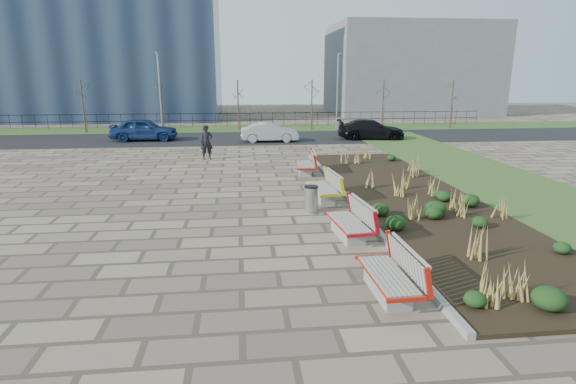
{
  "coord_description": "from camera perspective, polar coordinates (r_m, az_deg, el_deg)",
  "views": [
    {
      "loc": [
        0.05,
        -10.44,
        4.44
      ],
      "look_at": [
        1.5,
        3.0,
        0.9
      ],
      "focal_mm": 28.0,
      "sensor_mm": 36.0,
      "label": 1
    }
  ],
  "objects": [
    {
      "name": "car_blue",
      "position": [
        32.79,
        -17.84,
        7.58
      ],
      "size": [
        4.5,
        1.82,
        1.53
      ],
      "primitive_type": "imported",
      "rotation": [
        0.0,
        0.0,
        1.57
      ],
      "color": "navy",
      "rests_on": "road"
    },
    {
      "name": "grass_verge_near",
      "position": [
        19.44,
        28.34,
        -0.26
      ],
      "size": [
        5.0,
        38.0,
        0.04
      ],
      "primitive_type": "cube",
      "color": "#33511E",
      "rests_on": "ground"
    },
    {
      "name": "bench_d",
      "position": [
        20.7,
        2.15,
        3.69
      ],
      "size": [
        1.07,
        2.17,
        1.0
      ],
      "primitive_type": null,
      "rotation": [
        0.0,
        0.0,
        -0.08
      ],
      "color": "#A7180B",
      "rests_on": "ground"
    },
    {
      "name": "tree_e",
      "position": [
        38.9,
        11.95,
        10.82
      ],
      "size": [
        1.4,
        1.4,
        4.0
      ],
      "primitive_type": null,
      "color": "#4C3D2D",
      "rests_on": "grass_verge_far"
    },
    {
      "name": "ground",
      "position": [
        11.35,
        -5.98,
        -8.45
      ],
      "size": [
        120.0,
        120.0,
        0.0
      ],
      "primitive_type": "plane",
      "color": "#87735D",
      "rests_on": "ground"
    },
    {
      "name": "tree_c",
      "position": [
        37.02,
        -6.35,
        10.86
      ],
      "size": [
        1.4,
        1.4,
        4.0
      ],
      "primitive_type": null,
      "color": "#4C3D2D",
      "rests_on": "grass_verge_far"
    },
    {
      "name": "tree_f",
      "position": [
        41.15,
        20.06,
        10.46
      ],
      "size": [
        1.4,
        1.4,
        4.0
      ],
      "primitive_type": null,
      "color": "#4C3D2D",
      "rests_on": "grass_verge_far"
    },
    {
      "name": "pedestrian",
      "position": [
        24.61,
        -10.3,
        6.23
      ],
      "size": [
        0.74,
        0.55,
        1.85
      ],
      "primitive_type": "imported",
      "rotation": [
        0.0,
        0.0,
        0.17
      ],
      "color": "black",
      "rests_on": "ground"
    },
    {
      "name": "bench_b",
      "position": [
        12.68,
        7.63,
        -3.57
      ],
      "size": [
        1.1,
        2.18,
        1.0
      ],
      "primitive_type": null,
      "rotation": [
        0.0,
        0.0,
        0.1
      ],
      "color": "red",
      "rests_on": "ground"
    },
    {
      "name": "building_glass",
      "position": [
        55.14,
        -31.03,
        15.85
      ],
      "size": [
        40.0,
        14.0,
        15.0
      ],
      "primitive_type": "cube",
      "color": "#192338",
      "rests_on": "ground"
    },
    {
      "name": "planting_bed",
      "position": [
        17.21,
        15.18,
        -0.63
      ],
      "size": [
        4.5,
        18.0,
        0.1
      ],
      "primitive_type": "cube",
      "color": "black",
      "rests_on": "ground"
    },
    {
      "name": "bench_c",
      "position": [
        16.35,
        4.42,
        0.68
      ],
      "size": [
        1.08,
        2.17,
        1.0
      ],
      "primitive_type": null,
      "rotation": [
        0.0,
        0.0,
        0.09
      ],
      "color": "yellow",
      "rests_on": "ground"
    },
    {
      "name": "building_grey",
      "position": [
        56.11,
        15.17,
        14.75
      ],
      "size": [
        18.0,
        12.0,
        10.0
      ],
      "primitive_type": "cube",
      "color": "slate",
      "rests_on": "ground"
    },
    {
      "name": "car_black",
      "position": [
        32.52,
        10.48,
        7.83
      ],
      "size": [
        4.89,
        2.43,
        1.36
      ],
      "primitive_type": "imported",
      "rotation": [
        0.0,
        0.0,
        1.46
      ],
      "color": "black",
      "rests_on": "road"
    },
    {
      "name": "tree_b",
      "position": [
        37.51,
        -15.7,
        10.47
      ],
      "size": [
        1.4,
        1.4,
        4.0
      ],
      "primitive_type": null,
      "color": "#4C3D2D",
      "rests_on": "grass_verge_far"
    },
    {
      "name": "tree_a",
      "position": [
        38.93,
        -24.57,
        9.84
      ],
      "size": [
        1.4,
        1.4,
        4.0
      ],
      "primitive_type": null,
      "color": "#4C3D2D",
      "rests_on": "grass_verge_far"
    },
    {
      "name": "road",
      "position": [
        32.74,
        -6.24,
        6.81
      ],
      "size": [
        80.0,
        7.0,
        0.02
      ],
      "primitive_type": "cube",
      "color": "black",
      "rests_on": "ground"
    },
    {
      "name": "grass_verge_far",
      "position": [
        38.7,
        -6.26,
        8.02
      ],
      "size": [
        80.0,
        5.0,
        0.04
      ],
      "primitive_type": "cube",
      "color": "#33511E",
      "rests_on": "ground"
    },
    {
      "name": "bench_a",
      "position": [
        9.6,
        12.53,
        -9.94
      ],
      "size": [
        0.96,
        2.12,
        1.0
      ],
      "primitive_type": null,
      "rotation": [
        0.0,
        0.0,
        0.03
      ],
      "color": "red",
      "rests_on": "ground"
    },
    {
      "name": "railing_fence",
      "position": [
        40.12,
        -6.29,
        9.15
      ],
      "size": [
        44.0,
        0.1,
        1.2
      ],
      "primitive_type": null,
      "color": "black",
      "rests_on": "grass_verge_far"
    },
    {
      "name": "planting_curb",
      "position": [
        16.51,
        7.63,
        -0.79
      ],
      "size": [
        0.16,
        18.0,
        0.15
      ],
      "primitive_type": "cube",
      "color": "gray",
      "rests_on": "ground"
    },
    {
      "name": "lamp_west",
      "position": [
        36.97,
        -15.94,
        11.95
      ],
      "size": [
        0.24,
        0.6,
        6.0
      ],
      "primitive_type": null,
      "color": "gray",
      "rests_on": "grass_verge_far"
    },
    {
      "name": "lamp_east",
      "position": [
        37.33,
        6.28,
        12.43
      ],
      "size": [
        0.24,
        0.6,
        6.0
      ],
      "primitive_type": null,
      "color": "gray",
      "rests_on": "grass_verge_far"
    },
    {
      "name": "tree_d",
      "position": [
        37.5,
        3.03,
        10.98
      ],
      "size": [
        1.4,
        1.4,
        4.0
      ],
      "primitive_type": null,
      "color": "#4C3D2D",
      "rests_on": "grass_verge_far"
    },
    {
      "name": "litter_bin",
      "position": [
        14.89,
        2.94,
        -0.95
      ],
      "size": [
        0.45,
        0.45,
        0.88
      ],
      "primitive_type": "cylinder",
      "color": "#B2B2B7",
      "rests_on": "ground"
    },
    {
      "name": "car_silver",
      "position": [
        30.75,
        -2.34,
        7.59
      ],
      "size": [
        3.89,
        1.41,
        1.28
      ],
      "primitive_type": "imported",
      "rotation": [
        0.0,
        0.0,
        1.55
      ],
      "color": "#9EA1A5",
      "rests_on": "road"
    }
  ]
}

